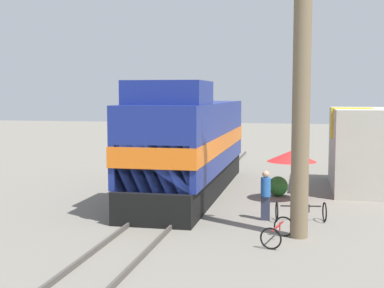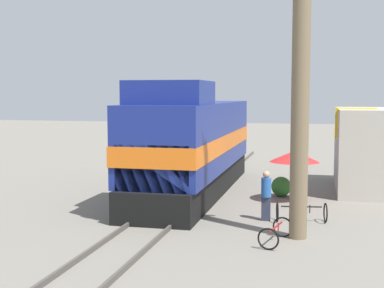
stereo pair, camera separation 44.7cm
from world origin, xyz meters
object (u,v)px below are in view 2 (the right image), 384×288
at_px(utility_pole, 300,97).
at_px(person_bystander, 266,194).
at_px(locomotive, 192,145).
at_px(billboard_sign, 356,130).
at_px(vendor_umbrella, 295,156).
at_px(bicycle, 301,212).
at_px(bicycle_spare, 276,232).

distance_m(utility_pole, person_bystander, 4.06).
bearing_deg(locomotive, billboard_sign, 15.59).
relative_size(locomotive, billboard_sign, 3.47).
bearing_deg(vendor_umbrella, utility_pole, -86.31).
bearing_deg(vendor_umbrella, bicycle, -83.39).
distance_m(locomotive, bicycle_spare, 8.32).
relative_size(locomotive, vendor_umbrella, 6.29).
xyz_separation_m(locomotive, vendor_umbrella, (4.39, -0.68, -0.28)).
distance_m(locomotive, bicycle, 6.58).
bearing_deg(person_bystander, utility_pole, -60.33).
bearing_deg(bicycle, person_bystander, 84.66).
bearing_deg(bicycle_spare, billboard_sign, -95.12).
bearing_deg(locomotive, person_bystander, -49.57).
distance_m(vendor_umbrella, bicycle_spare, 6.50).
bearing_deg(person_bystander, locomotive, 130.43).
bearing_deg(billboard_sign, vendor_umbrella, -133.86).
bearing_deg(bicycle, billboard_sign, -27.44).
height_order(locomotive, bicycle_spare, locomotive).
height_order(vendor_umbrella, billboard_sign, billboard_sign).
bearing_deg(bicycle_spare, person_bystander, -66.82).
relative_size(vendor_umbrella, person_bystander, 1.20).
relative_size(utility_pole, billboard_sign, 2.26).
xyz_separation_m(utility_pole, bicycle_spare, (-0.60, -0.75, -3.94)).
relative_size(billboard_sign, bicycle_spare, 2.31).
distance_m(locomotive, vendor_umbrella, 4.45).
xyz_separation_m(locomotive, bicycle, (4.79, -4.15, -1.77)).
height_order(billboard_sign, person_bystander, billboard_sign).
bearing_deg(utility_pole, locomotive, 127.25).
height_order(bicycle, bicycle_spare, bicycle).
bearing_deg(person_bystander, vendor_umbrella, 77.38).
relative_size(bicycle, bicycle_spare, 1.08).
bearing_deg(bicycle_spare, utility_pole, -116.73).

